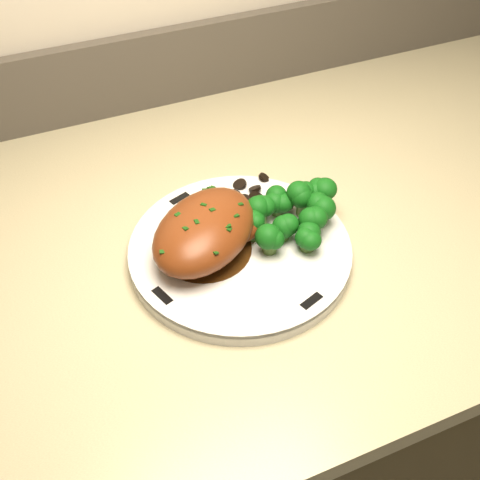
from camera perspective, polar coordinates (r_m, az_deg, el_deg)
name	(u,v)px	position (r m, az deg, el deg)	size (l,w,h in m)	color
counter	(452,318)	(1.26, 19.48, -7.00)	(1.94, 0.65, 0.96)	#4E4023
plate	(240,251)	(0.72, 0.00, -1.07)	(0.26, 0.26, 0.02)	silver
rim_accent_0	(180,199)	(0.78, -5.74, 3.92)	(0.03, 0.01, 0.00)	black
rim_accent_1	(162,296)	(0.66, -7.38, -5.27)	(0.03, 0.01, 0.00)	black
rim_accent_2	(311,301)	(0.66, 6.79, -5.78)	(0.03, 0.01, 0.00)	black
rim_accent_3	(307,203)	(0.77, 6.33, 3.55)	(0.03, 0.01, 0.00)	black
gravy_pool	(205,249)	(0.71, -3.31, -0.83)	(0.11, 0.11, 0.00)	#351D09
chicken_breast	(209,230)	(0.69, -2.99, 0.96)	(0.18, 0.17, 0.06)	brown
mushroom_pile	(243,202)	(0.76, 0.33, 3.62)	(0.10, 0.07, 0.03)	black
broccoli_florets	(291,215)	(0.72, 4.84, 2.39)	(0.12, 0.10, 0.04)	#507330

